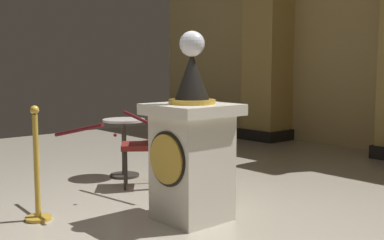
% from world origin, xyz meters
% --- Properties ---
extents(ground_plane, '(12.13, 12.13, 0.00)m').
position_xyz_m(ground_plane, '(0.00, 0.00, 0.00)').
color(ground_plane, '#B2A893').
extents(pedestal_clock, '(0.71, 0.71, 1.71)m').
position_xyz_m(pedestal_clock, '(0.08, 0.47, 0.67)').
color(pedestal_clock, silver).
rests_on(pedestal_clock, ground_plane).
extents(stanchion_near, '(0.24, 0.24, 0.99)m').
position_xyz_m(stanchion_near, '(-0.91, 1.12, 0.34)').
color(stanchion_near, gold).
rests_on(stanchion_near, ground_plane).
extents(stanchion_far, '(0.24, 0.24, 1.05)m').
position_xyz_m(stanchion_far, '(-0.83, -0.60, 0.37)').
color(stanchion_far, gold).
rests_on(stanchion_far, ground_plane).
extents(velvet_rope, '(0.91, 0.94, 0.22)m').
position_xyz_m(velvet_rope, '(-0.87, 0.26, 0.79)').
color(velvet_rope, '#591419').
extents(column_left, '(0.88, 0.88, 3.71)m').
position_xyz_m(column_left, '(-2.67, 4.81, 1.84)').
color(column_left, black).
rests_on(column_left, ground_plane).
extents(potted_palm_left, '(0.68, 0.63, 0.99)m').
position_xyz_m(potted_palm_left, '(-2.27, 2.72, 0.32)').
color(potted_palm_left, black).
rests_on(potted_palm_left, ground_plane).
extents(cafe_table, '(0.53, 0.53, 0.74)m').
position_xyz_m(cafe_table, '(-1.78, 0.95, 0.47)').
color(cafe_table, '#332D28').
rests_on(cafe_table, ground_plane).
extents(cafe_chair_red, '(0.56, 0.56, 0.96)m').
position_xyz_m(cafe_chair_red, '(-1.19, 0.86, 0.57)').
color(cafe_chair_red, black).
rests_on(cafe_chair_red, ground_plane).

